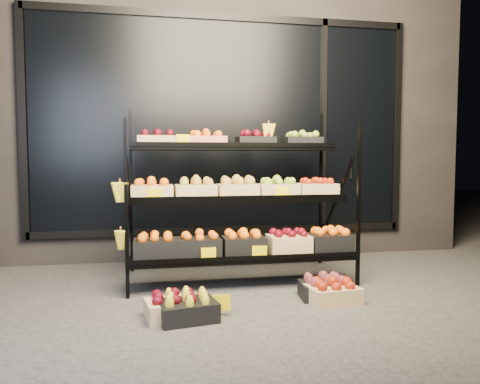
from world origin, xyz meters
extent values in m
plane|color=#514F4C|center=(0.00, 0.00, 0.00)|extent=(24.00, 24.00, 0.00)
cube|color=#2D2826|center=(0.00, 2.60, 1.75)|extent=(6.00, 2.00, 3.50)
cube|color=black|center=(0.00, 1.58, 1.55)|extent=(4.20, 0.04, 2.40)
cube|color=black|center=(0.00, 1.56, 0.34)|extent=(4.30, 0.06, 0.08)
cube|color=black|center=(0.00, 1.56, 2.76)|extent=(4.30, 0.06, 0.08)
cube|color=black|center=(-2.15, 1.56, 1.55)|extent=(0.08, 0.06, 2.50)
cube|color=black|center=(2.15, 1.56, 1.55)|extent=(0.08, 0.06, 2.50)
cube|color=black|center=(1.20, 1.56, 1.55)|extent=(0.06, 0.06, 2.50)
cylinder|color=black|center=(1.55, 1.53, 1.05)|extent=(0.02, 0.02, 0.25)
cube|color=black|center=(-1.02, 0.18, 0.75)|extent=(0.03, 0.03, 1.50)
cube|color=black|center=(1.02, 0.18, 0.75)|extent=(0.03, 0.03, 1.50)
cube|color=black|center=(-1.02, 1.15, 0.83)|extent=(0.03, 0.03, 1.66)
cube|color=black|center=(1.02, 1.15, 0.83)|extent=(0.03, 0.03, 1.66)
cube|color=black|center=(0.00, 0.35, 0.27)|extent=(2.05, 0.42, 0.03)
cube|color=black|center=(0.00, 0.15, 0.30)|extent=(2.05, 0.02, 0.05)
cube|color=black|center=(0.00, 0.65, 0.77)|extent=(2.05, 0.40, 0.03)
cube|color=black|center=(0.00, 0.46, 0.80)|extent=(2.05, 0.02, 0.05)
cube|color=black|center=(0.00, 0.95, 1.27)|extent=(2.05, 0.40, 0.03)
cube|color=black|center=(0.00, 0.76, 1.30)|extent=(2.05, 0.02, 0.05)
cube|color=#D9B97D|center=(-0.76, 0.95, 1.33)|extent=(0.38, 0.28, 0.11)
ellipsoid|color=#5D0612|center=(-0.76, 0.95, 1.42)|extent=(0.32, 0.24, 0.07)
cube|color=tan|center=(-0.27, 0.95, 1.33)|extent=(0.38, 0.28, 0.11)
ellipsoid|color=orange|center=(-0.27, 0.95, 1.42)|extent=(0.32, 0.24, 0.07)
cube|color=black|center=(0.24, 0.95, 1.33)|extent=(0.38, 0.28, 0.11)
ellipsoid|color=#5D0612|center=(0.24, 0.95, 1.42)|extent=(0.32, 0.24, 0.07)
cube|color=black|center=(0.73, 0.95, 1.33)|extent=(0.38, 0.28, 0.11)
ellipsoid|color=#8BB02C|center=(0.73, 0.95, 1.42)|extent=(0.32, 0.24, 0.07)
cube|color=#D9B97D|center=(-0.81, 0.65, 0.85)|extent=(0.38, 0.28, 0.14)
ellipsoid|color=orange|center=(-0.81, 0.65, 0.95)|extent=(0.32, 0.24, 0.07)
cube|color=#D9B97D|center=(-0.41, 0.65, 0.85)|extent=(0.38, 0.28, 0.14)
ellipsoid|color=gold|center=(-0.41, 0.65, 0.95)|extent=(0.32, 0.24, 0.07)
cube|color=#D9B97D|center=(0.00, 0.65, 0.85)|extent=(0.38, 0.28, 0.14)
ellipsoid|color=gold|center=(0.00, 0.65, 0.95)|extent=(0.32, 0.24, 0.07)
cube|color=#D9B97D|center=(0.39, 0.65, 0.85)|extent=(0.38, 0.28, 0.14)
ellipsoid|color=#8BB02C|center=(0.39, 0.65, 0.95)|extent=(0.32, 0.24, 0.07)
cube|color=#D9B97D|center=(0.79, 0.65, 0.85)|extent=(0.38, 0.28, 0.14)
ellipsoid|color=#AD1C0C|center=(0.79, 0.65, 0.95)|extent=(0.32, 0.24, 0.07)
cube|color=black|center=(-0.79, 0.35, 0.37)|extent=(0.38, 0.28, 0.18)
ellipsoid|color=orange|center=(-0.79, 0.35, 0.49)|extent=(0.32, 0.24, 0.07)
cube|color=black|center=(-0.41, 0.35, 0.37)|extent=(0.38, 0.28, 0.18)
ellipsoid|color=orange|center=(-0.41, 0.35, 0.49)|extent=(0.32, 0.24, 0.07)
cube|color=black|center=(0.00, 0.35, 0.37)|extent=(0.38, 0.28, 0.18)
ellipsoid|color=orange|center=(0.00, 0.35, 0.49)|extent=(0.32, 0.24, 0.07)
cube|color=#D9B97D|center=(0.42, 0.35, 0.37)|extent=(0.38, 0.28, 0.18)
ellipsoid|color=#5D0612|center=(0.42, 0.35, 0.49)|extent=(0.32, 0.24, 0.07)
cube|color=black|center=(0.81, 0.35, 0.37)|extent=(0.38, 0.28, 0.18)
ellipsoid|color=orange|center=(0.81, 0.35, 0.49)|extent=(0.32, 0.24, 0.07)
ellipsoid|color=yellow|center=(-1.07, 0.20, 0.98)|extent=(0.14, 0.08, 0.22)
ellipsoid|color=yellow|center=(-1.07, 0.20, 0.58)|extent=(0.14, 0.08, 0.22)
ellipsoid|color=yellow|center=(0.35, 0.85, 1.52)|extent=(0.14, 0.08, 0.22)
cube|color=#FFDD00|center=(-0.79, 0.50, 0.84)|extent=(0.13, 0.01, 0.12)
cube|color=#FFDD00|center=(0.39, 0.50, 0.84)|extent=(0.13, 0.01, 0.12)
cube|color=#FFDD00|center=(-0.51, 0.80, 1.34)|extent=(0.13, 0.01, 0.12)
cube|color=#FFDD00|center=(-0.34, 0.20, 0.34)|extent=(0.13, 0.01, 0.12)
cube|color=#FFDD00|center=(0.11, 0.20, 0.34)|extent=(0.13, 0.01, 0.12)
cube|color=#FFDD00|center=(-0.32, -0.40, 0.06)|extent=(0.13, 0.01, 0.12)
cube|color=#D9B97D|center=(-0.67, -0.39, 0.07)|extent=(0.44, 0.36, 0.14)
ellipsoid|color=#5D0612|center=(-0.67, -0.39, 0.17)|extent=(0.37, 0.30, 0.07)
cube|color=black|center=(-0.57, -0.45, 0.07)|extent=(0.45, 0.37, 0.14)
ellipsoid|color=yellow|center=(-0.57, -0.45, 0.17)|extent=(0.38, 0.31, 0.07)
cube|color=#D9B97D|center=(0.61, -0.25, 0.07)|extent=(0.43, 0.33, 0.14)
ellipsoid|color=#AD1C0C|center=(0.61, -0.25, 0.17)|extent=(0.36, 0.28, 0.07)
cube|color=black|center=(0.58, -0.12, 0.07)|extent=(0.42, 0.33, 0.13)
ellipsoid|color=brown|center=(0.58, -0.12, 0.16)|extent=(0.35, 0.28, 0.07)
camera|label=1|loc=(-0.82, -3.76, 1.16)|focal=35.00mm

